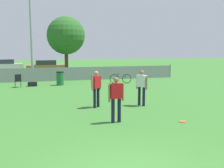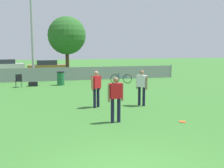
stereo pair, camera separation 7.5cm
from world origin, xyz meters
name	(u,v)px [view 1 (the left image)]	position (x,y,z in m)	size (l,w,h in m)	color
fence_backline	(56,74)	(0.00, 18.00, 0.55)	(20.74, 0.07, 1.21)	gray
light_pole	(31,17)	(-1.85, 19.43, 5.24)	(0.90, 0.36, 8.93)	#9E9EA3
tree_near_pole	(66,36)	(1.15, 20.41, 3.78)	(3.40, 3.40, 5.50)	#4C331E
player_receiver_white	(142,85)	(3.02, 6.87, 0.98)	(0.44, 0.52, 1.67)	#191933
player_defender_red	(96,86)	(0.89, 7.06, 0.98)	(0.50, 0.46, 1.67)	#191933
player_thrower_red	(116,96)	(1.00, 4.32, 0.98)	(0.61, 0.28, 1.67)	#191933
frisbee_disc	(183,122)	(3.38, 3.71, 0.01)	(0.26, 0.26, 0.03)	#E5591E
folding_chair_sideline	(18,80)	(-2.84, 14.85, 0.52)	(0.48, 0.49, 0.91)	#333338
bicycle_sideline	(121,79)	(4.60, 15.05, 0.36)	(1.64, 0.47, 0.75)	black
trash_bin	(60,78)	(0.05, 15.26, 0.50)	(0.55, 0.55, 1.00)	#1E6638
gear_bag_sideline	(32,84)	(-1.90, 15.23, 0.15)	(0.64, 0.35, 0.31)	black
parked_car_silver	(3,66)	(-5.01, 28.70, 0.69)	(4.45, 2.49, 1.40)	black
parked_car_tan	(46,67)	(-0.46, 25.66, 0.69)	(4.06, 1.92, 1.40)	black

